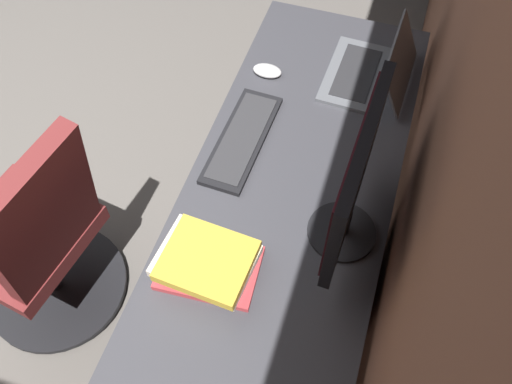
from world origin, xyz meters
TOP-DOWN VIEW (x-y plane):
  - wall_back at (0.00, 2.06)m, footprint 4.42×0.10m
  - desk at (0.13, 1.68)m, footprint 2.09×0.63m
  - drawer_pedestal at (0.06, 1.70)m, footprint 0.40×0.51m
  - monitor_primary at (0.05, 1.86)m, footprint 0.47×0.20m
  - laptop_leftmost at (-0.59, 1.82)m, footprint 0.35×0.30m
  - keyboard_main at (-0.19, 1.47)m, footprint 0.42×0.16m
  - mouse_main at (-0.51, 1.46)m, footprint 0.06×0.10m
  - book_stack_near at (0.28, 1.53)m, footprint 0.23×0.29m
  - office_chair at (0.26, 0.88)m, footprint 0.56×0.58m

SIDE VIEW (x-z plane):
  - drawer_pedestal at x=0.06m, z-range 0.00..0.69m
  - office_chair at x=0.26m, z-range -0.03..0.94m
  - desk at x=0.13m, z-range 0.30..1.03m
  - keyboard_main at x=-0.19m, z-range 0.73..0.75m
  - mouse_main at x=-0.51m, z-range 0.73..0.76m
  - book_stack_near at x=0.28m, z-range 0.73..0.82m
  - laptop_leftmost at x=-0.59m, z-range 0.68..0.87m
  - monitor_primary at x=0.05m, z-range 0.76..1.22m
  - wall_back at x=0.00m, z-range 0.00..2.60m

